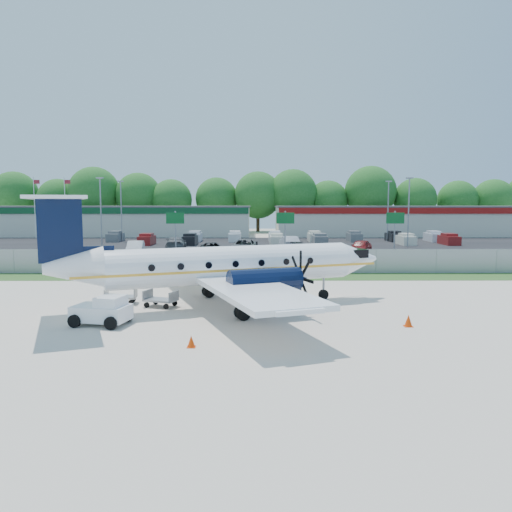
{
  "coord_description": "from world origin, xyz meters",
  "views": [
    {
      "loc": [
        -0.14,
        -26.97,
        5.84
      ],
      "look_at": [
        0.0,
        6.0,
        2.3
      ],
      "focal_mm": 35.0,
      "sensor_mm": 36.0,
      "label": 1
    }
  ],
  "objects_px": {
    "baggage_cart_near": "(121,297)",
    "baggage_cart_far": "(161,299)",
    "aircraft": "(225,265)",
    "pushback_tug": "(103,311)"
  },
  "relations": [
    {
      "from": "baggage_cart_far",
      "to": "aircraft",
      "type": "bearing_deg",
      "value": -1.61
    },
    {
      "from": "baggage_cart_near",
      "to": "baggage_cart_far",
      "type": "distance_m",
      "value": 2.58
    },
    {
      "from": "pushback_tug",
      "to": "baggage_cart_far",
      "type": "distance_m",
      "value": 4.56
    },
    {
      "from": "aircraft",
      "to": "baggage_cart_far",
      "type": "bearing_deg",
      "value": 178.39
    },
    {
      "from": "baggage_cart_near",
      "to": "baggage_cart_far",
      "type": "relative_size",
      "value": 0.91
    },
    {
      "from": "aircraft",
      "to": "pushback_tug",
      "type": "bearing_deg",
      "value": -144.53
    },
    {
      "from": "baggage_cart_near",
      "to": "baggage_cart_far",
      "type": "bearing_deg",
      "value": -18.71
    },
    {
      "from": "aircraft",
      "to": "baggage_cart_near",
      "type": "xyz_separation_m",
      "value": [
        -6.08,
        0.93,
        -1.95
      ]
    },
    {
      "from": "aircraft",
      "to": "pushback_tug",
      "type": "height_order",
      "value": "aircraft"
    },
    {
      "from": "pushback_tug",
      "to": "aircraft",
      "type": "bearing_deg",
      "value": 35.47
    }
  ]
}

